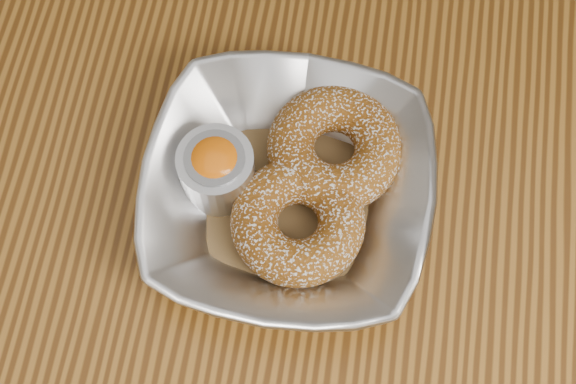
# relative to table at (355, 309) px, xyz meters

# --- Properties ---
(table) EXTENTS (1.20, 0.80, 0.75)m
(table) POSITION_rel_table_xyz_m (0.00, 0.00, 0.00)
(table) COLOR brown
(table) RESTS_ON ground_plane
(serving_bowl) EXTENTS (0.22, 0.22, 0.05)m
(serving_bowl) POSITION_rel_table_xyz_m (-0.07, 0.05, 0.13)
(serving_bowl) COLOR silver
(serving_bowl) RESTS_ON table
(parchment) EXTENTS (0.19, 0.19, 0.00)m
(parchment) POSITION_rel_table_xyz_m (-0.07, 0.05, 0.11)
(parchment) COLOR brown
(parchment) RESTS_ON table
(donut_back) EXTENTS (0.14, 0.14, 0.04)m
(donut_back) POSITION_rel_table_xyz_m (-0.04, 0.09, 0.13)
(donut_back) COLOR brown
(donut_back) RESTS_ON parchment
(donut_front) EXTENTS (0.12, 0.12, 0.04)m
(donut_front) POSITION_rel_table_xyz_m (-0.06, 0.03, 0.13)
(donut_front) COLOR brown
(donut_front) RESTS_ON parchment
(ramekin) EXTENTS (0.06, 0.06, 0.06)m
(ramekin) POSITION_rel_table_xyz_m (-0.12, 0.06, 0.13)
(ramekin) COLOR silver
(ramekin) RESTS_ON table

